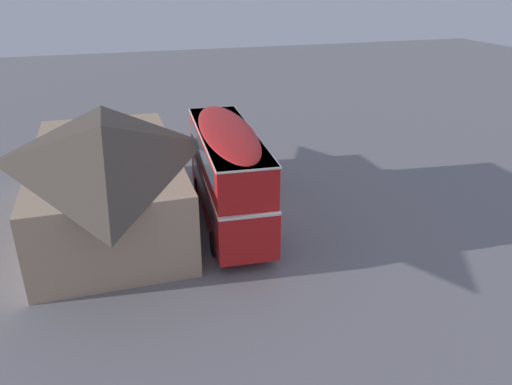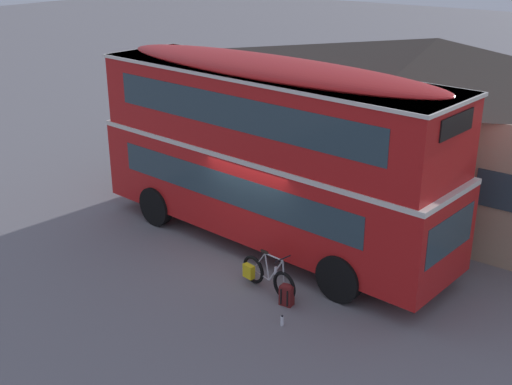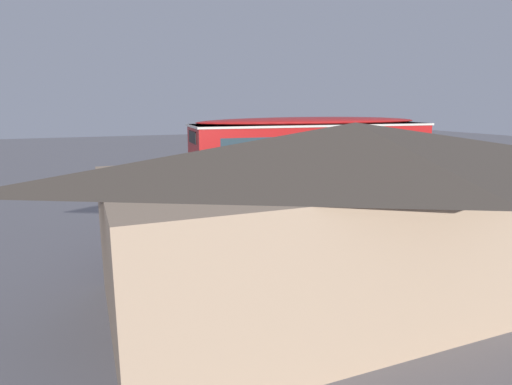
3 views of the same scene
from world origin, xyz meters
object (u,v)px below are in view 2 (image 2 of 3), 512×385
(touring_bicycle, at_px, (266,276))
(double_decker_bus, at_px, (269,146))
(backpack_on_ground, at_px, (287,294))
(water_bottle_clear_plastic, at_px, (282,321))

(touring_bicycle, bearing_deg, double_decker_bus, 125.31)
(backpack_on_ground, bearing_deg, touring_bicycle, 162.59)
(backpack_on_ground, distance_m, water_bottle_clear_plastic, 0.84)
(touring_bicycle, distance_m, water_bottle_clear_plastic, 1.50)
(double_decker_bus, xyz_separation_m, touring_bicycle, (1.44, -2.03, -2.27))
(double_decker_bus, distance_m, backpack_on_ground, 3.94)
(backpack_on_ground, bearing_deg, double_decker_bus, 133.87)
(water_bottle_clear_plastic, bearing_deg, touring_bicycle, 139.78)
(touring_bicycle, bearing_deg, backpack_on_ground, -17.41)
(double_decker_bus, relative_size, touring_bicycle, 5.97)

